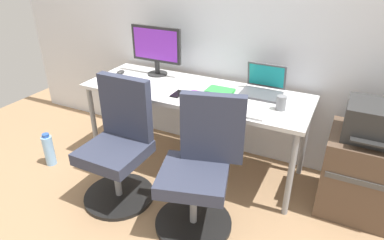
# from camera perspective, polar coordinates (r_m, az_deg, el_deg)

# --- Properties ---
(ground_plane) EXTENTS (5.28, 5.28, 0.00)m
(ground_plane) POSITION_cam_1_polar(r_m,az_deg,el_deg) (3.06, 0.42, -7.40)
(ground_plane) COLOR #9E7A56
(back_wall) EXTENTS (4.40, 0.04, 2.60)m
(back_wall) POSITION_cam_1_polar(r_m,az_deg,el_deg) (2.92, 4.23, 18.54)
(back_wall) COLOR silver
(back_wall) RESTS_ON ground
(desk) EXTENTS (1.85, 0.66, 0.72)m
(desk) POSITION_cam_1_polar(r_m,az_deg,el_deg) (2.74, 0.47, 3.97)
(desk) COLOR silver
(desk) RESTS_ON ground
(office_chair_left) EXTENTS (0.54, 0.54, 0.94)m
(office_chair_left) POSITION_cam_1_polar(r_m,az_deg,el_deg) (2.55, -12.34, -4.60)
(office_chair_left) COLOR black
(office_chair_left) RESTS_ON ground
(office_chair_right) EXTENTS (0.54, 0.54, 0.94)m
(office_chair_right) POSITION_cam_1_polar(r_m,az_deg,el_deg) (2.24, 1.36, -8.77)
(office_chair_right) COLOR black
(office_chair_right) RESTS_ON ground
(side_cabinet) EXTENTS (0.52, 0.50, 0.60)m
(side_cabinet) POSITION_cam_1_polar(r_m,az_deg,el_deg) (2.71, 26.92, -8.18)
(side_cabinet) COLOR brown
(side_cabinet) RESTS_ON ground
(printer) EXTENTS (0.38, 0.40, 0.24)m
(printer) POSITION_cam_1_polar(r_m,az_deg,el_deg) (2.51, 28.91, -0.29)
(printer) COLOR #2D2D2D
(printer) RESTS_ON side_cabinet
(water_bottle_on_floor) EXTENTS (0.09, 0.09, 0.31)m
(water_bottle_on_floor) POSITION_cam_1_polar(r_m,az_deg,el_deg) (3.23, -23.27, -4.72)
(water_bottle_on_floor) COLOR #8CBFF2
(water_bottle_on_floor) RESTS_ON ground
(desktop_monitor) EXTENTS (0.48, 0.18, 0.43)m
(desktop_monitor) POSITION_cam_1_polar(r_m,az_deg,el_deg) (3.01, -6.13, 12.25)
(desktop_monitor) COLOR #262626
(desktop_monitor) RESTS_ON desk
(open_laptop) EXTENTS (0.31, 0.27, 0.22)m
(open_laptop) POSITION_cam_1_polar(r_m,az_deg,el_deg) (2.69, 12.04, 5.60)
(open_laptop) COLOR #4C4C51
(open_laptop) RESTS_ON desk
(keyboard_by_monitor) EXTENTS (0.34, 0.12, 0.02)m
(keyboard_by_monitor) POSITION_cam_1_polar(r_m,az_deg,el_deg) (2.76, -11.24, 5.23)
(keyboard_by_monitor) COLOR #515156
(keyboard_by_monitor) RESTS_ON desk
(keyboard_by_laptop) EXTENTS (0.34, 0.12, 0.02)m
(keyboard_by_laptop) POSITION_cam_1_polar(r_m,az_deg,el_deg) (2.34, 8.34, 1.27)
(keyboard_by_laptop) COLOR silver
(keyboard_by_laptop) RESTS_ON desk
(mouse_by_monitor) EXTENTS (0.06, 0.10, 0.03)m
(mouse_by_monitor) POSITION_cam_1_polar(r_m,az_deg,el_deg) (2.94, -8.23, 7.00)
(mouse_by_monitor) COLOR silver
(mouse_by_monitor) RESTS_ON desk
(mouse_by_laptop) EXTENTS (0.06, 0.10, 0.03)m
(mouse_by_laptop) POSITION_cam_1_polar(r_m,az_deg,el_deg) (3.15, -12.12, 8.01)
(mouse_by_laptop) COLOR #2D2D2D
(mouse_by_laptop) RESTS_ON desk
(coffee_mug) EXTENTS (0.08, 0.08, 0.09)m
(coffee_mug) POSITION_cam_1_polar(r_m,az_deg,el_deg) (2.45, 0.41, 3.83)
(coffee_mug) COLOR purple
(coffee_mug) RESTS_ON desk
(pen_cup) EXTENTS (0.07, 0.07, 0.10)m
(pen_cup) POSITION_cam_1_polar(r_m,az_deg,el_deg) (2.44, 15.00, 2.84)
(pen_cup) COLOR slate
(pen_cup) RESTS_ON desk
(phone_near_laptop) EXTENTS (0.07, 0.14, 0.01)m
(phone_near_laptop) POSITION_cam_1_polar(r_m,az_deg,el_deg) (2.63, -2.44, 4.48)
(phone_near_laptop) COLOR black
(phone_near_laptop) RESTS_ON desk
(notebook) EXTENTS (0.21, 0.15, 0.03)m
(notebook) POSITION_cam_1_polar(r_m,az_deg,el_deg) (2.67, 4.80, 4.95)
(notebook) COLOR green
(notebook) RESTS_ON desk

